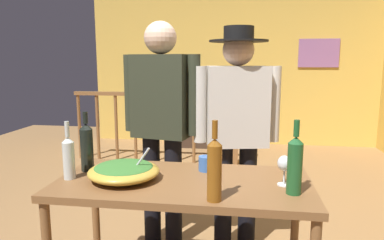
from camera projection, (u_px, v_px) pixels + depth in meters
ground_plane at (218, 236)px, 2.87m from camera, size 8.80×8.80×0.00m
back_wall at (233, 66)px, 5.95m from camera, size 4.81×0.10×2.64m
framed_picture at (319, 53)px, 5.67m from camera, size 0.63×0.03×0.45m
stair_railing at (178, 121)px, 4.86m from camera, size 2.32×0.10×1.03m
tv_console at (208, 133)px, 5.85m from camera, size 0.90×0.40×0.45m
flat_screen_tv at (208, 103)px, 5.74m from camera, size 0.65×0.12×0.49m
serving_table at (183, 194)px, 1.98m from camera, size 1.40×0.68×0.76m
salad_bowl at (124, 170)px, 1.96m from camera, size 0.40×0.40×0.20m
wine_glass at (285, 165)px, 1.86m from camera, size 0.08×0.08×0.16m
wine_bottle_green at (295, 164)px, 1.74m from camera, size 0.07×0.07×0.37m
wine_bottle_amber at (214, 168)px, 1.65m from camera, size 0.07×0.07×0.39m
wine_bottle_clear at (69, 157)px, 1.96m from camera, size 0.06×0.06×0.33m
wine_bottle_dark at (87, 146)px, 2.11m from camera, size 0.08×0.08×0.36m
mug_blue at (206, 164)px, 2.12m from camera, size 0.12×0.09×0.09m
person_standing_left at (161, 116)px, 2.61m from camera, size 0.59×0.30×1.69m
person_standing_right at (237, 121)px, 2.54m from camera, size 0.61×0.41×1.65m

